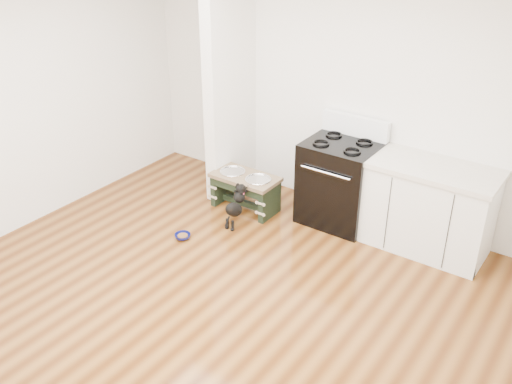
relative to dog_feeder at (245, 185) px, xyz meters
The scene contains 8 objects.
ground 1.94m from the dog_feeder, 67.36° to the right, with size 5.00×5.00×0.00m, color #4A250D.
room_shell 2.33m from the dog_feeder, 67.36° to the right, with size 5.00×5.00×5.00m.
partition_wall 1.19m from the dog_feeder, 142.90° to the left, with size 0.15×0.80×2.70m, color silver.
oven_range 1.08m from the dog_feeder, 21.51° to the left, with size 0.76×0.69×1.14m.
cabinet_run 2.02m from the dog_feeder, 11.71° to the left, with size 1.24×0.64×0.91m.
dog_feeder is the anchor object (origin of this frame).
puppy 0.38m from the dog_feeder, 68.85° to the right, with size 0.13×0.39×0.47m.
floor_bowl 0.96m from the dog_feeder, 99.92° to the right, with size 0.17×0.17×0.05m.
Camera 1 is at (2.67, -2.85, 3.24)m, focal length 40.00 mm.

